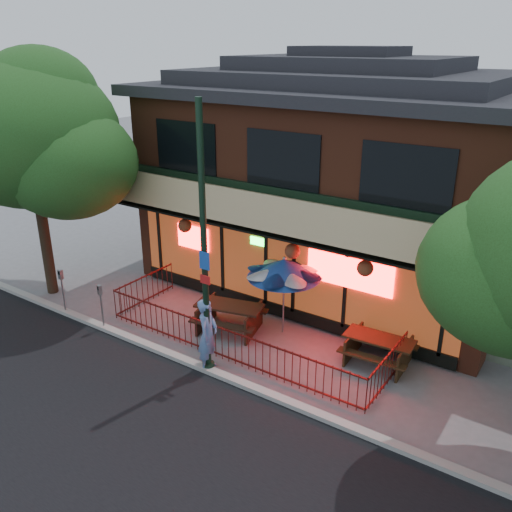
{
  "coord_description": "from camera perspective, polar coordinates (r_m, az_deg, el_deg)",
  "views": [
    {
      "loc": [
        7.93,
        -9.85,
        8.14
      ],
      "look_at": [
        -0.1,
        2.0,
        2.43
      ],
      "focal_mm": 38.0,
      "sensor_mm": 36.0,
      "label": 1
    }
  ],
  "objects": [
    {
      "name": "patio_fence",
      "position": [
        15.05,
        -2.9,
        -8.23
      ],
      "size": [
        8.44,
        2.62,
        1.0
      ],
      "color": "#521411",
      "rests_on": "ground"
    },
    {
      "name": "ground",
      "position": [
        15.04,
        -4.03,
        -11.1
      ],
      "size": [
        80.0,
        80.0,
        0.0
      ],
      "primitive_type": "plane",
      "color": "gray",
      "rests_on": "ground"
    },
    {
      "name": "parking_meter_near",
      "position": [
        16.77,
        -16.03,
        -4.43
      ],
      "size": [
        0.15,
        0.14,
        1.45
      ],
      "color": "gray",
      "rests_on": "ground"
    },
    {
      "name": "street_tree_left",
      "position": [
        18.64,
        -22.59,
        12.52
      ],
      "size": [
        5.6,
        5.6,
        8.05
      ],
      "color": "#362A1B",
      "rests_on": "ground"
    },
    {
      "name": "asphalt_street",
      "position": [
        12.0,
        -23.54,
        -23.24
      ],
      "size": [
        80.0,
        11.0,
        0.0
      ],
      "primitive_type": "cube",
      "color": "black",
      "rests_on": "ground"
    },
    {
      "name": "parking_meter_far",
      "position": [
        18.08,
        -19.75,
        -2.81
      ],
      "size": [
        0.13,
        0.12,
        1.51
      ],
      "color": "gray",
      "rests_on": "ground"
    },
    {
      "name": "restaurant_building",
      "position": [
        19.15,
        9.0,
        9.37
      ],
      "size": [
        12.96,
        9.49,
        8.05
      ],
      "color": "brown",
      "rests_on": "ground"
    },
    {
      "name": "picnic_table_right",
      "position": [
        15.06,
        12.79,
        -9.27
      ],
      "size": [
        1.92,
        1.51,
        0.79
      ],
      "color": "#382713",
      "rests_on": "ground"
    },
    {
      "name": "patio_umbrella",
      "position": [
        15.5,
        2.99,
        -1.28
      ],
      "size": [
        2.14,
        2.14,
        2.44
      ],
      "color": "gray",
      "rests_on": "ground"
    },
    {
      "name": "picnic_table_left",
      "position": [
        16.28,
        -2.82,
        -6.05
      ],
      "size": [
        2.31,
        1.98,
        0.85
      ],
      "color": "#341E13",
      "rests_on": "ground"
    },
    {
      "name": "curb",
      "position": [
        14.68,
        -5.26,
        -11.76
      ],
      "size": [
        80.0,
        0.25,
        0.12
      ],
      "primitive_type": "cube",
      "color": "#999993",
      "rests_on": "ground"
    },
    {
      "name": "street_light",
      "position": [
        13.3,
        -5.44,
        -0.4
      ],
      "size": [
        0.43,
        0.32,
        7.0
      ],
      "color": "black",
      "rests_on": "ground"
    },
    {
      "name": "pedestrian",
      "position": [
        14.3,
        -5.1,
        -8.27
      ],
      "size": [
        0.68,
        0.85,
        2.02
      ],
      "primitive_type": "imported",
      "rotation": [
        0.0,
        0.0,
        1.87
      ],
      "color": "#5B7CB6",
      "rests_on": "ground"
    }
  ]
}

